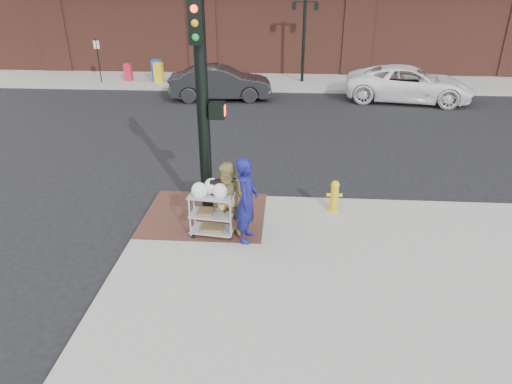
# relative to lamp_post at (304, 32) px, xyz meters

# --- Properties ---
(ground) EXTENTS (220.00, 220.00, 0.00)m
(ground) POSITION_rel_lamp_post_xyz_m (-2.00, -16.00, -2.62)
(ground) COLOR black
(ground) RESTS_ON ground
(sidewalk_far) EXTENTS (65.00, 36.00, 0.15)m
(sidewalk_far) POSITION_rel_lamp_post_xyz_m (10.50, 16.00, -2.54)
(sidewalk_far) COLOR #989690
(sidewalk_far) RESTS_ON ground
(brick_curb_ramp) EXTENTS (2.80, 2.40, 0.01)m
(brick_curb_ramp) POSITION_rel_lamp_post_xyz_m (-2.60, -15.10, -2.46)
(brick_curb_ramp) COLOR #502D25
(brick_curb_ramp) RESTS_ON sidewalk_near
(lamp_post) EXTENTS (1.32, 0.22, 4.00)m
(lamp_post) POSITION_rel_lamp_post_xyz_m (0.00, 0.00, 0.00)
(lamp_post) COLOR black
(lamp_post) RESTS_ON sidewalk_far
(parking_sign) EXTENTS (0.05, 0.05, 2.20)m
(parking_sign) POSITION_rel_lamp_post_xyz_m (-10.50, -1.00, -1.37)
(parking_sign) COLOR black
(parking_sign) RESTS_ON sidewalk_far
(traffic_signal_pole) EXTENTS (0.61, 0.51, 5.00)m
(traffic_signal_pole) POSITION_rel_lamp_post_xyz_m (-2.48, -15.23, 0.21)
(traffic_signal_pole) COLOR black
(traffic_signal_pole) RESTS_ON sidewalk_near
(woman_blue) EXTENTS (0.53, 0.73, 1.86)m
(woman_blue) POSITION_rel_lamp_post_xyz_m (-1.51, -16.12, -1.54)
(woman_blue) COLOR navy
(woman_blue) RESTS_ON sidewalk_near
(pedestrian_tan) EXTENTS (0.87, 0.71, 1.66)m
(pedestrian_tan) POSITION_rel_lamp_post_xyz_m (-1.89, -15.94, -1.64)
(pedestrian_tan) COLOR #A88D4F
(pedestrian_tan) RESTS_ON sidewalk_near
(sedan_dark) EXTENTS (4.80, 2.06, 1.54)m
(sedan_dark) POSITION_rel_lamp_post_xyz_m (-3.83, -3.57, -1.85)
(sedan_dark) COLOR black
(sedan_dark) RESTS_ON ground
(minivan_white) EXTENTS (5.97, 3.50, 1.56)m
(minivan_white) POSITION_rel_lamp_post_xyz_m (4.75, -3.25, -1.84)
(minivan_white) COLOR white
(minivan_white) RESTS_ON ground
(utility_cart) EXTENTS (0.98, 0.62, 1.28)m
(utility_cart) POSITION_rel_lamp_post_xyz_m (-2.28, -15.97, -1.89)
(utility_cart) COLOR #999A9E
(utility_cart) RESTS_ON sidewalk_near
(fire_hydrant) EXTENTS (0.37, 0.26, 0.78)m
(fire_hydrant) POSITION_rel_lamp_post_xyz_m (0.44, -14.67, -2.07)
(fire_hydrant) COLOR gold
(fire_hydrant) RESTS_ON sidewalk_near
(newsbox_red) EXTENTS (0.40, 0.37, 0.90)m
(newsbox_red) POSITION_rel_lamp_post_xyz_m (-9.19, -0.49, -2.02)
(newsbox_red) COLOR red
(newsbox_red) RESTS_ON sidewalk_far
(newsbox_yellow) EXTENTS (0.44, 0.40, 1.01)m
(newsbox_yellow) POSITION_rel_lamp_post_xyz_m (-7.48, -0.77, -1.96)
(newsbox_yellow) COLOR yellow
(newsbox_yellow) RESTS_ON sidewalk_far
(newsbox_blue) EXTENTS (0.48, 0.44, 1.11)m
(newsbox_blue) POSITION_rel_lamp_post_xyz_m (-7.64, -0.50, -1.91)
(newsbox_blue) COLOR #1C3FBA
(newsbox_blue) RESTS_ON sidewalk_far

